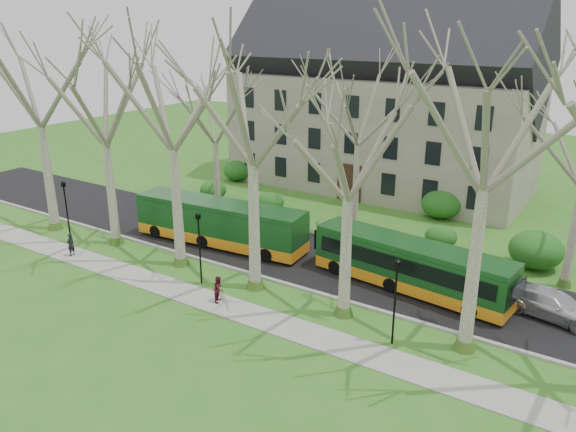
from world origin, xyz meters
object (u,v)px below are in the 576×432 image
object	(u,v)px
bus_lead	(220,222)
pedestrian_b	(219,289)
sedan	(552,304)
bus_follow	(410,265)
pedestrian_a	(71,245)

from	to	relation	value
bus_lead	pedestrian_b	xyz separation A→B (m)	(5.31, -6.57, -0.81)
bus_lead	sedan	xyz separation A→B (m)	(20.87, 1.44, -0.83)
bus_follow	pedestrian_b	xyz separation A→B (m)	(-8.13, -7.16, -0.71)
bus_follow	sedan	distance (m)	7.51
bus_follow	pedestrian_a	distance (m)	21.65
bus_lead	bus_follow	xyz separation A→B (m)	(13.44, 0.59, -0.10)
pedestrian_a	pedestrian_b	distance (m)	12.18
pedestrian_a	pedestrian_b	bearing A→B (deg)	81.91
bus_follow	pedestrian_b	world-z (taller)	bus_follow
pedestrian_a	pedestrian_b	xyz separation A→B (m)	(12.17, 0.33, -0.02)
bus_follow	bus_lead	bearing A→B (deg)	-170.83
bus_follow	pedestrian_a	size ratio (longest dim) A/B	7.59
bus_lead	pedestrian_b	bearing A→B (deg)	-56.03
bus_follow	sedan	bearing A→B (deg)	13.24
bus_lead	sedan	world-z (taller)	bus_lead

